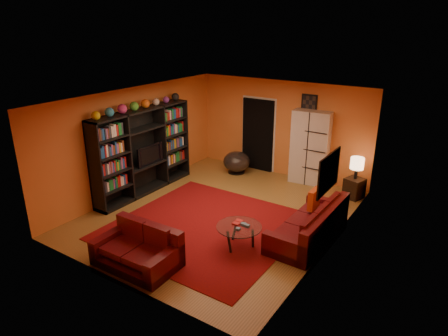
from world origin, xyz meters
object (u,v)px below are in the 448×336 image
Objects in this scene: storage_cabinet at (310,148)px; table_lamp at (357,164)px; sofa at (312,226)px; tv at (148,154)px; coffee_table at (239,229)px; side_table at (354,188)px; loveseat at (140,249)px; bowl_chair at (237,162)px; entertainment_unit at (143,151)px.

storage_cabinet is 3.66× the size of table_lamp.
storage_cabinet is 1.35m from table_lamp.
sofa is 2.49m from table_lamp.
coffee_table is at bearing -107.99° from tv.
coffee_table is at bearing -133.60° from sofa.
coffee_table is 1.73× the size of side_table.
bowl_chair is at bearing 10.02° from loveseat.
coffee_table is 1.63× the size of table_lamp.
table_lamp is (2.34, 4.90, 0.59)m from loveseat.
storage_cabinet reaches higher than sofa.
side_table is at bearing 0.00° from table_lamp.
storage_cabinet is (3.16, 2.71, 0.00)m from tv.
entertainment_unit reaches higher than side_table.
sofa is 1.13× the size of storage_cabinet.
loveseat is 1.86m from coffee_table.
entertainment_unit is at bearing 163.67° from coffee_table.
loveseat reaches higher than coffee_table.
tv is 0.57× the size of loveseat.
storage_cabinet reaches higher than coffee_table.
bowl_chair is (-3.17, 2.29, 0.04)m from sofa.
tv reaches higher than coffee_table.
side_table is at bearing 2.17° from bowl_chair.
table_lamp reaches higher than sofa.
entertainment_unit is 3.47× the size of coffee_table.
entertainment_unit is at bearing -144.27° from storage_cabinet.
tv is 0.39× the size of sofa.
loveseat is (-2.22, -2.48, 0.00)m from sofa.
table_lamp is (0.00, 0.00, 0.63)m from side_table.
sofa is at bearing -35.92° from bowl_chair.
entertainment_unit is at bearing -177.95° from sofa.
tv is 5.08m from table_lamp.
entertainment_unit is 2.02× the size of loveseat.
tv is 0.44× the size of storage_cabinet.
sofa is 4.15× the size of table_lamp.
tv is 2.64m from bowl_chair.
storage_cabinet is at bearing 166.53° from side_table.
coffee_table is (1.18, 1.43, 0.11)m from loveseat.
sofa reaches higher than bowl_chair.
bowl_chair is at bearing -27.74° from tv.
entertainment_unit reaches higher than coffee_table.
tv is 0.99× the size of coffee_table.
storage_cabinet reaches higher than loveseat.
tv is 1.70× the size of side_table.
sofa reaches higher than side_table.
table_lamp is at bearing 88.52° from sofa.
tv is at bearing 162.01° from coffee_table.
storage_cabinet is at bearing 114.88° from sofa.
table_lamp is at bearing 71.55° from coffee_table.
loveseat is at bearing -115.48° from side_table.
tv is 1.61× the size of table_lamp.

